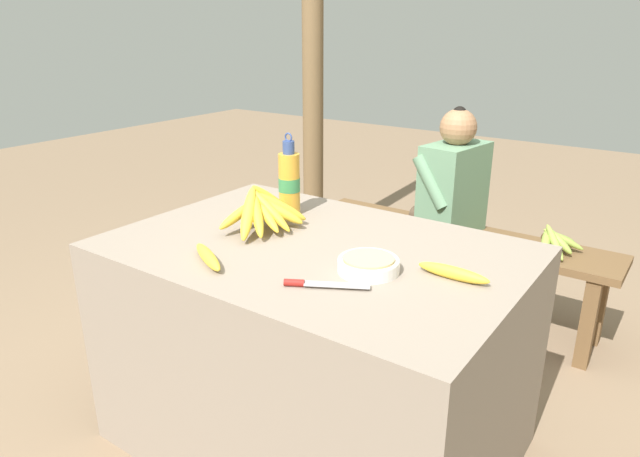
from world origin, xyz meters
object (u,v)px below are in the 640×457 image
(loose_banana_front, at_px, (208,257))
(banana_bunch_green, at_px, (554,239))
(serving_bowl, at_px, (369,264))
(wooden_bench, at_px, (455,246))
(banana_bunch_ripe, at_px, (264,209))
(water_bottle, at_px, (289,183))
(loose_banana_side, at_px, (453,273))
(knife, at_px, (314,284))
(seated_vendor, at_px, (444,198))
(support_post_near, at_px, (313,63))

(loose_banana_front, distance_m, banana_bunch_green, 1.62)
(serving_bowl, bearing_deg, wooden_bench, 100.10)
(banana_bunch_ripe, relative_size, water_bottle, 1.13)
(water_bottle, height_order, loose_banana_front, water_bottle)
(water_bottle, relative_size, loose_banana_side, 1.45)
(loose_banana_front, xyz_separation_m, knife, (0.36, 0.05, -0.01))
(banana_bunch_ripe, distance_m, seated_vendor, 1.16)
(loose_banana_side, height_order, seated_vendor, seated_vendor)
(loose_banana_front, xyz_separation_m, seated_vendor, (0.13, 1.44, -0.15))
(banana_bunch_ripe, distance_m, water_bottle, 0.19)
(support_post_near, bearing_deg, serving_bowl, -49.89)
(water_bottle, xyz_separation_m, loose_banana_front, (0.08, -0.50, -0.10))
(banana_bunch_ripe, height_order, wooden_bench, banana_bunch_ripe)
(seated_vendor, bearing_deg, loose_banana_front, 93.21)
(banana_bunch_ripe, xyz_separation_m, loose_banana_side, (0.69, -0.00, -0.06))
(water_bottle, relative_size, loose_banana_front, 1.45)
(banana_bunch_ripe, relative_size, seated_vendor, 0.32)
(wooden_bench, bearing_deg, loose_banana_front, -97.78)
(loose_banana_front, xyz_separation_m, wooden_bench, (0.20, 1.46, -0.40))
(knife, bearing_deg, loose_banana_side, 14.37)
(serving_bowl, bearing_deg, seated_vendor, 103.44)
(serving_bowl, xyz_separation_m, seated_vendor, (-0.29, 1.22, -0.16))
(knife, bearing_deg, water_bottle, 105.41)
(loose_banana_front, height_order, banana_bunch_green, loose_banana_front)
(water_bottle, distance_m, knife, 0.64)
(knife, relative_size, support_post_near, 0.09)
(seated_vendor, relative_size, banana_bunch_green, 3.80)
(banana_bunch_ripe, bearing_deg, wooden_bench, 77.68)
(knife, bearing_deg, seated_vendor, 70.53)
(wooden_bench, bearing_deg, seated_vendor, -160.81)
(knife, bearing_deg, support_post_near, 97.27)
(serving_bowl, relative_size, support_post_near, 0.07)
(serving_bowl, distance_m, loose_banana_front, 0.48)
(wooden_bench, xyz_separation_m, seated_vendor, (-0.07, -0.02, 0.24))
(loose_banana_front, relative_size, support_post_near, 0.09)
(serving_bowl, xyz_separation_m, knife, (-0.07, -0.17, -0.01))
(loose_banana_side, relative_size, wooden_bench, 0.14)
(banana_bunch_green, bearing_deg, loose_banana_front, -114.26)
(loose_banana_side, xyz_separation_m, wooden_bench, (-0.44, 1.15, -0.40))
(serving_bowl, xyz_separation_m, support_post_near, (-1.37, 1.63, 0.41))
(loose_banana_front, distance_m, support_post_near, 2.11)
(serving_bowl, bearing_deg, loose_banana_front, -152.69)
(support_post_near, bearing_deg, knife, -54.07)
(loose_banana_front, height_order, seated_vendor, seated_vendor)
(water_bottle, distance_m, loose_banana_side, 0.75)
(banana_bunch_ripe, bearing_deg, knife, -33.58)
(serving_bowl, distance_m, banana_bunch_green, 1.29)
(banana_bunch_ripe, xyz_separation_m, wooden_bench, (0.25, 1.15, -0.45))
(loose_banana_side, bearing_deg, banana_bunch_green, 89.07)
(loose_banana_front, distance_m, knife, 0.36)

